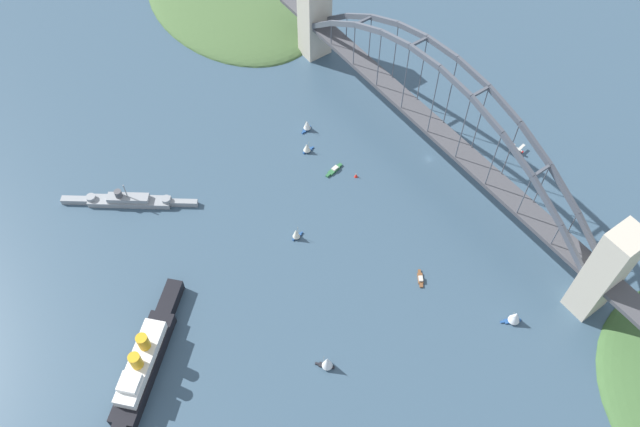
% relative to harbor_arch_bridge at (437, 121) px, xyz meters
% --- Properties ---
extents(ground_plane, '(1400.00, 1400.00, 0.00)m').
position_rel_harbor_arch_bridge_xyz_m(ground_plane, '(0.00, 0.00, -31.62)').
color(ground_plane, '#385166').
extents(harbor_arch_bridge, '(298.67, 17.72, 74.99)m').
position_rel_harbor_arch_bridge_xyz_m(harbor_arch_bridge, '(0.00, 0.00, 0.00)').
color(harbor_arch_bridge, beige).
rests_on(harbor_arch_bridge, ground).
extents(headland_east_shore, '(162.51, 111.24, 16.62)m').
position_rel_harbor_arch_bridge_xyz_m(headland_east_shore, '(198.58, 15.49, -31.62)').
color(headland_east_shore, '#476638').
rests_on(headland_east_shore, ground).
extents(ocean_liner, '(68.96, 72.96, 21.09)m').
position_rel_harbor_arch_bridge_xyz_m(ocean_liner, '(-22.00, 196.77, -25.68)').
color(ocean_liner, black).
rests_on(ocean_liner, ground).
extents(naval_cruiser, '(49.42, 63.64, 16.59)m').
position_rel_harbor_arch_bridge_xyz_m(naval_cruiser, '(73.02, 160.28, -28.84)').
color(naval_cruiser, gray).
rests_on(naval_cruiser, ground).
extents(seaplane_taxiing_near_bridge, '(8.25, 10.57, 4.94)m').
position_rel_harbor_arch_bridge_xyz_m(seaplane_taxiing_near_bridge, '(-26.77, -46.67, -29.52)').
color(seaplane_taxiing_near_bridge, '#B7B7B2').
rests_on(seaplane_taxiing_near_bridge, ground).
extents(small_boat_0, '(4.62, 13.00, 2.20)m').
position_rel_harbor_arch_bridge_xyz_m(small_boat_0, '(25.21, 51.48, -30.80)').
color(small_boat_0, '#2D6B3D').
rests_on(small_boat_0, ground).
extents(small_boat_1, '(4.71, 7.43, 8.78)m').
position_rel_harbor_arch_bridge_xyz_m(small_boat_1, '(-1.10, 96.11, -27.48)').
color(small_boat_1, '#234C8C').
rests_on(small_boat_1, ground).
extents(small_boat_2, '(7.77, 9.85, 9.79)m').
position_rel_harbor_arch_bridge_xyz_m(small_boat_2, '(-104.95, 36.19, -27.06)').
color(small_boat_2, '#234C8C').
rests_on(small_boat_2, ground).
extents(small_boat_3, '(8.51, 7.92, 10.83)m').
position_rel_harbor_arch_bridge_xyz_m(small_boat_3, '(-70.55, 125.61, -26.59)').
color(small_boat_3, black).
rests_on(small_boat_3, ground).
extents(small_boat_4, '(5.54, 8.00, 8.59)m').
position_rel_harbor_arch_bridge_xyz_m(small_boat_4, '(61.62, 45.67, -27.56)').
color(small_boat_4, '#234C8C').
rests_on(small_boat_4, ground).
extents(small_boat_5, '(9.53, 7.18, 2.26)m').
position_rel_harbor_arch_bridge_xyz_m(small_boat_5, '(-60.05, 58.25, -30.81)').
color(small_boat_5, brown).
rests_on(small_boat_5, ground).
extents(small_boat_6, '(4.64, 7.94, 7.59)m').
position_rel_harbor_arch_bridge_xyz_m(small_boat_6, '(46.80, 55.91, -28.08)').
color(small_boat_6, '#234C8C').
rests_on(small_boat_6, ground).
extents(channel_marker_buoy, '(2.20, 2.20, 2.75)m').
position_rel_harbor_arch_bridge_xyz_m(channel_marker_buoy, '(14.12, 43.85, -30.50)').
color(channel_marker_buoy, red).
rests_on(channel_marker_buoy, ground).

